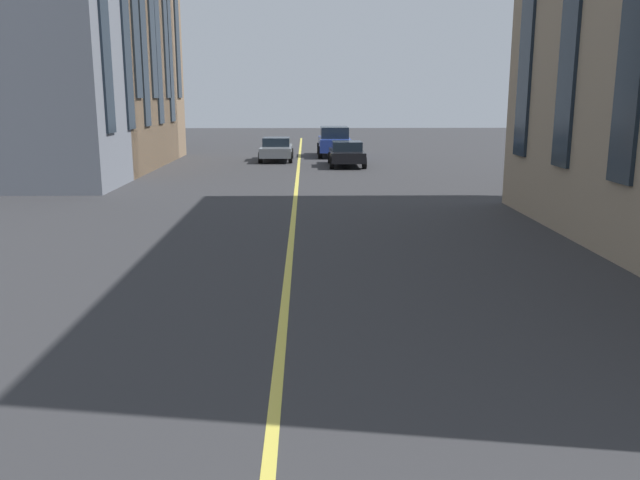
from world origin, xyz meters
TOP-DOWN VIEW (x-y plane):
  - lane_centre_line at (20.00, 0.00)m, footprint 80.00×0.16m
  - car_grey_oncoming at (38.22, 1.35)m, footprint 4.40×1.95m
  - car_black_parked_b at (35.00, -2.65)m, footprint 4.40×1.95m
  - car_blue_near at (41.11, -2.24)m, footprint 4.70×2.14m
  - building_left_far at (32.05, 11.65)m, footprint 15.76×8.43m

SIDE VIEW (x-z plane):
  - lane_centre_line at x=20.00m, z-range 0.00..0.01m
  - car_grey_oncoming at x=38.22m, z-range 0.02..1.39m
  - car_black_parked_b at x=35.00m, z-range 0.02..1.39m
  - car_blue_near at x=41.11m, z-range 0.03..1.91m
  - building_left_far at x=32.05m, z-range 0.00..16.58m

